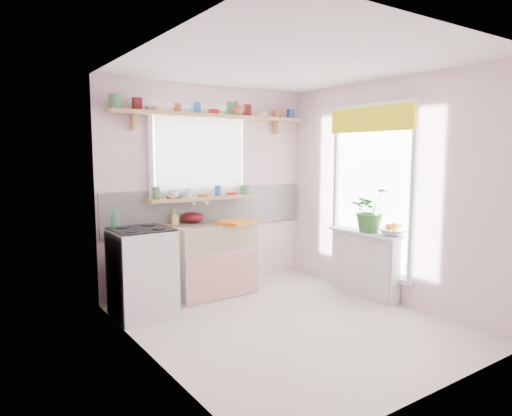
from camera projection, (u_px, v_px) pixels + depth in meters
room at (288, 179)px, 5.42m from camera, size 3.20×3.20×3.20m
sink_unit at (212, 258)px, 5.43m from camera, size 0.95×0.65×1.11m
cooker at (142, 272)px, 4.69m from camera, size 0.58×0.58×0.93m
radiator_ledge at (365, 263)px, 5.36m from camera, size 0.22×0.95×0.78m
windowsill at (203, 198)px, 5.50m from camera, size 1.40×0.22×0.04m
pine_shelf at (214, 116)px, 5.46m from camera, size 2.52×0.24×0.04m
shelf_crockery at (214, 110)px, 5.45m from camera, size 2.47×0.11×0.12m
sill_crockery at (202, 192)px, 5.48m from camera, size 1.35×0.11×0.12m
dish_tray at (237, 222)px, 5.35m from camera, size 0.49×0.43×0.04m
colander at (193, 217)px, 5.47m from camera, size 0.37×0.37×0.13m
jade_plant at (370, 210)px, 5.23m from camera, size 0.47×0.41×0.51m
fruit_bowl at (394, 232)px, 5.02m from camera, size 0.38×0.38×0.07m
herb_pot at (373, 224)px, 5.26m from camera, size 0.12×0.10×0.19m
soap_bottle_sink at (174, 217)px, 5.33m from camera, size 0.08×0.08×0.17m
sill_cup at (173, 194)px, 5.22m from camera, size 0.16×0.16×0.10m
sill_bowl at (174, 195)px, 5.35m from camera, size 0.21×0.21×0.06m
shelf_vase at (237, 108)px, 5.56m from camera, size 0.21×0.21×0.17m
cooker_bottle at (115, 216)px, 4.70m from camera, size 0.09×0.09×0.23m
fruit at (394, 227)px, 5.03m from camera, size 0.20×0.14×0.10m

